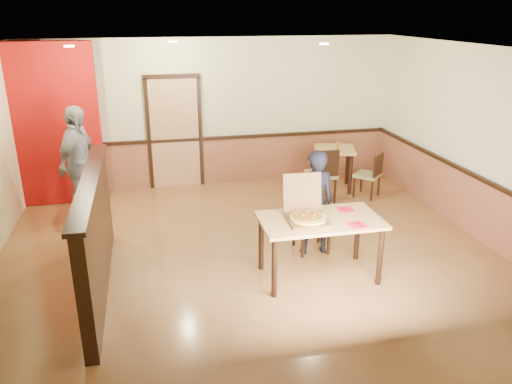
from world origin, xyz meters
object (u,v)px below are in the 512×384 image
side_chair_right (371,173)px  condiment (337,146)px  main_table (320,227)px  diner (314,203)px  pizza_box (307,215)px  diner_chair (310,215)px  passerby (79,164)px  side_table (334,157)px  side_chair_left (322,173)px

side_chair_right → condiment: condiment is taller
main_table → diner: size_ratio=1.00×
diner → pizza_box: bearing=66.9°
diner_chair → diner: size_ratio=0.63×
diner_chair → pizza_box: 0.95m
main_table → passerby: bearing=139.4°
main_table → pizza_box: size_ratio=2.52×
diner_chair → pizza_box: bearing=-113.8°
side_table → diner: size_ratio=0.62×
condiment → passerby: bearing=-175.6°
condiment → main_table: bearing=-114.8°
main_table → side_chair_left: 2.72m
side_table → passerby: bearing=-174.3°
side_table → passerby: passerby is taller
main_table → side_chair_right: (1.89, 2.57, -0.24)m
main_table → diner: bearing=77.4°
passerby → side_chair_left: bearing=-71.4°
main_table → condiment: condiment is taller
side_chair_right → pizza_box: bearing=7.3°
side_chair_right → pizza_box: 3.32m
pizza_box → condiment: (1.59, 3.05, -0.00)m
main_table → passerby: passerby is taller
main_table → diner: diner is taller
diner_chair → passerby: size_ratio=0.51×
main_table → side_table: bearing=66.3°
main_table → side_chair_right: bearing=53.8°
side_chair_left → condiment: 0.77m
condiment → pizza_box: bearing=-117.5°
diner_chair → side_chair_left: size_ratio=0.95×
passerby → condiment: (4.56, 0.35, -0.06)m
diner_chair → side_chair_right: size_ratio=1.13×
diner → main_table: bearing=80.4°
diner_chair → passerby: passerby is taller
side_chair_right → diner: bearing=3.7°
diner → pizza_box: 0.75m
passerby → diner_chair: bearing=-98.9°
pizza_box → passerby: bearing=139.9°
side_chair_left → diner: (-0.80, -1.87, 0.21)m
main_table → pizza_box: (-0.18, 0.00, 0.18)m
side_chair_left → pizza_box: size_ratio=1.65×
diner → pizza_box: size_ratio=2.51×
diner_chair → condiment: 2.59m
main_table → side_chair_left: side_chair_left is taller
diner → pizza_box: (-0.33, -0.67, 0.12)m
side_chair_right → side_table: side_chair_right is taller
side_chair_right → condiment: size_ratio=5.67×
condiment → side_table: bearing=96.1°
diner_chair → pizza_box: pizza_box is taller
diner → condiment: 2.70m
side_chair_right → condiment: 0.80m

